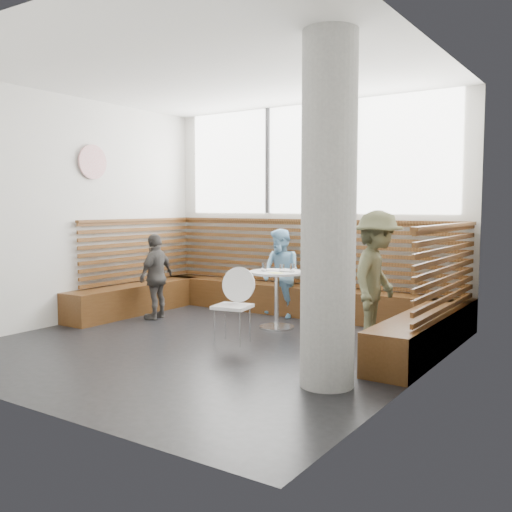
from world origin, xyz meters
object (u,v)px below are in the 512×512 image
Objects in this scene: adult_man at (377,279)px; child_back at (281,273)px; cafe_chair at (236,299)px; cafe_table at (277,287)px; child_left at (156,276)px; concrete_column at (329,213)px.

adult_man reaches higher than child_back.
cafe_chair is 0.56× the size of adult_man.
child_left is (-1.82, -0.42, 0.07)m from cafe_table.
cafe_table is 0.76m from child_back.
concrete_column is 2.21m from cafe_chair.
concrete_column is at bearing -39.25° from cafe_chair.
cafe_table is 1.87m from child_left.
cafe_table is at bearing 94.82° from child_left.
cafe_table is at bearing 76.41° from adult_man.
child_back is at bearing 118.33° from child_left.
cafe_chair is 0.69× the size of child_back.
cafe_table is at bearing 79.12° from cafe_chair.
cafe_chair is (-0.00, -0.95, -0.03)m from cafe_table.
concrete_column is at bearing -179.29° from adult_man.
concrete_column is 1.86m from adult_man.
cafe_table is at bearing -46.05° from child_back.
adult_man is 3.34m from child_left.
concrete_column reaches higher than adult_man.
child_back is (-0.34, 1.62, 0.13)m from cafe_chair.
child_back is at bearing 128.58° from concrete_column.
concrete_column is 3.40m from child_back.
child_back is 1.05× the size of child_left.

